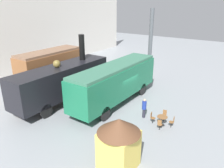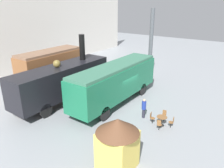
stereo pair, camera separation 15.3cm
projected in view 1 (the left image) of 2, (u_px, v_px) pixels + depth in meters
The scene contains 13 objects.
ground_plane at pixel (122, 102), 20.00m from camera, with size 80.00×80.00×0.00m, color gray.
backdrop_wall at pixel (16, 37), 26.81m from camera, with size 44.00×0.15×9.00m.
passenger_coach_wooden at pixel (50, 65), 23.09m from camera, with size 7.17×2.47×3.86m.
steam_locomotive at pixel (63, 80), 19.43m from camera, with size 9.82×2.45×5.77m.
streamlined_locomotive at pixel (121, 78), 19.69m from camera, with size 12.15×2.41×3.57m.
cafe_table_near at pixel (162, 119), 16.03m from camera, with size 0.76×0.76×0.72m.
cafe_chair_0 at pixel (164, 115), 16.68m from camera, with size 0.38×0.36×0.87m.
cafe_chair_1 at pixel (152, 117), 16.34m from camera, with size 0.36×0.38×0.87m.
cafe_chair_2 at pixel (160, 124), 15.40m from camera, with size 0.38×0.36×0.87m.
cafe_chair_3 at pixel (172, 121), 15.74m from camera, with size 0.36×0.38×0.87m.
visitor_person at pixel (144, 107), 17.02m from camera, with size 0.34×0.34×1.60m.
ticket_kiosk at pixel (119, 141), 11.58m from camera, with size 2.34×2.34×3.00m.
support_pillar at pixel (150, 45), 24.58m from camera, with size 0.44×0.44×8.00m.
Camera 1 is at (-15.37, -9.67, 8.59)m, focal length 35.00 mm.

